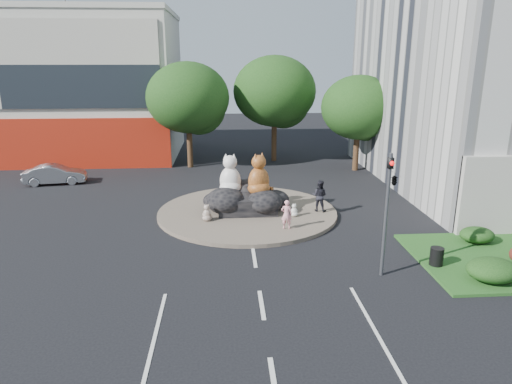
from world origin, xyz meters
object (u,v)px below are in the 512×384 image
(kitten_white, at_px, (294,210))
(cat_tabby, at_px, (259,174))
(pedestrian_pink, at_px, (287,214))
(cat_white, at_px, (230,174))
(pedestrian_dark, at_px, (319,196))
(parked_car, at_px, (55,174))
(kitten_calico, at_px, (207,212))
(litter_bin, at_px, (437,256))

(kitten_white, bearing_deg, cat_tabby, 136.32)
(cat_tabby, relative_size, pedestrian_pink, 1.58)
(pedestrian_pink, bearing_deg, kitten_white, -104.88)
(cat_white, height_order, pedestrian_dark, cat_white)
(parked_car, bearing_deg, cat_white, -128.18)
(cat_tabby, bearing_deg, cat_white, 134.94)
(pedestrian_pink, height_order, parked_car, pedestrian_pink)
(pedestrian_pink, relative_size, pedestrian_dark, 0.84)
(pedestrian_dark, bearing_deg, cat_tabby, 17.67)
(kitten_calico, bearing_deg, cat_tabby, 45.65)
(kitten_white, bearing_deg, pedestrian_pink, -119.51)
(pedestrian_dark, height_order, parked_car, pedestrian_dark)
(cat_tabby, bearing_deg, parked_car, 118.62)
(cat_tabby, height_order, litter_bin, cat_tabby)
(cat_tabby, height_order, pedestrian_dark, cat_tabby)
(cat_white, xyz_separation_m, litter_bin, (8.43, -7.86, -1.75))
(cat_white, bearing_deg, kitten_calico, -108.82)
(kitten_calico, bearing_deg, parked_car, 157.05)
(kitten_calico, height_order, litter_bin, kitten_calico)
(cat_white, xyz_separation_m, parked_car, (-12.11, 6.99, -1.57))
(cat_white, distance_m, kitten_white, 4.10)
(kitten_calico, xyz_separation_m, kitten_white, (4.67, 0.37, -0.09))
(cat_white, xyz_separation_m, kitten_white, (3.40, -1.55, -1.68))
(litter_bin, bearing_deg, parked_car, 144.15)
(cat_white, relative_size, kitten_white, 3.15)
(cat_white, relative_size, parked_car, 0.56)
(pedestrian_pink, bearing_deg, litter_bin, 146.80)
(kitten_white, bearing_deg, pedestrian_dark, 17.42)
(kitten_calico, relative_size, pedestrian_dark, 0.51)
(cat_white, distance_m, kitten_calico, 2.80)
(cat_white, bearing_deg, parked_car, 164.82)
(cat_tabby, relative_size, kitten_white, 3.26)
(kitten_white, bearing_deg, parked_car, 141.37)
(cat_tabby, xyz_separation_m, parked_car, (-13.69, 7.32, -1.61))
(parked_car, relative_size, litter_bin, 5.43)
(cat_white, bearing_deg, litter_bin, -28.20)
(kitten_calico, distance_m, pedestrian_pink, 4.29)
(cat_tabby, distance_m, pedestrian_dark, 3.59)
(parked_car, xyz_separation_m, litter_bin, (20.54, -14.84, -0.18))
(pedestrian_dark, height_order, litter_bin, pedestrian_dark)
(kitten_calico, bearing_deg, pedestrian_dark, 26.98)
(pedestrian_dark, relative_size, parked_car, 0.43)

